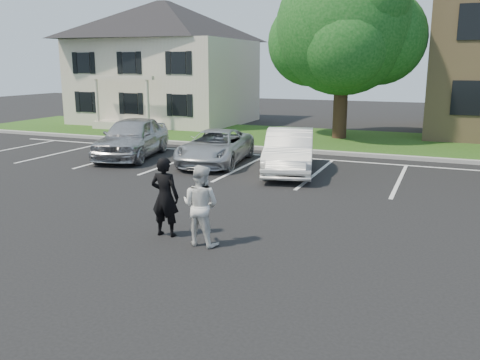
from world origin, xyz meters
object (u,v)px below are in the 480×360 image
object	(u,v)px
car_silver_west	(132,137)
car_silver_minivan	(216,147)
car_white_sedan	(289,151)
man_white_shirt	(201,205)
house	(165,63)
tree	(346,30)
man_black_suit	(165,197)

from	to	relation	value
car_silver_west	car_silver_minivan	bearing A→B (deg)	-12.12
car_silver_minivan	car_white_sedan	xyz separation A→B (m)	(3.09, -0.50, 0.12)
man_white_shirt	car_white_sedan	bearing A→B (deg)	-82.97
car_silver_west	car_silver_minivan	world-z (taller)	car_silver_west
car_silver_west	house	bearing A→B (deg)	100.85
tree	car_silver_minivan	xyz separation A→B (m)	(-3.16, -8.36, -4.71)
house	tree	bearing A→B (deg)	-15.13
man_black_suit	car_silver_minivan	distance (m)	8.43
man_black_suit	car_silver_minivan	xyz separation A→B (m)	(-2.53, 8.04, -0.25)
man_white_shirt	car_silver_west	bearing A→B (deg)	-44.64
tree	man_black_suit	size ratio (longest dim) A/B	4.94
tree	man_white_shirt	bearing A→B (deg)	-88.77
man_black_suit	car_white_sedan	size ratio (longest dim) A/B	0.39
house	man_white_shirt	bearing A→B (deg)	-57.88
house	man_black_suit	bearing A→B (deg)	-59.69
man_black_suit	man_white_shirt	bearing A→B (deg)	164.52
man_black_suit	tree	bearing A→B (deg)	-95.37
house	man_black_suit	size ratio (longest dim) A/B	5.79
tree	car_silver_west	bearing A→B (deg)	-129.11
man_white_shirt	car_silver_minivan	world-z (taller)	man_white_shirt
car_silver_west	car_silver_minivan	xyz separation A→B (m)	(3.71, 0.08, -0.19)
car_silver_west	car_white_sedan	xyz separation A→B (m)	(6.79, -0.42, -0.07)
house	man_white_shirt	distance (m)	23.67
house	tree	xyz separation A→B (m)	(12.13, -3.28, 1.52)
tree	car_white_sedan	size ratio (longest dim) A/B	1.92
house	man_white_shirt	world-z (taller)	house
car_silver_minivan	man_white_shirt	bearing A→B (deg)	-74.37
tree	car_silver_minivan	distance (m)	10.10
tree	car_silver_west	size ratio (longest dim) A/B	1.82
tree	car_white_sedan	world-z (taller)	tree
man_black_suit	car_white_sedan	distance (m)	7.56
car_silver_minivan	car_white_sedan	world-z (taller)	car_white_sedan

